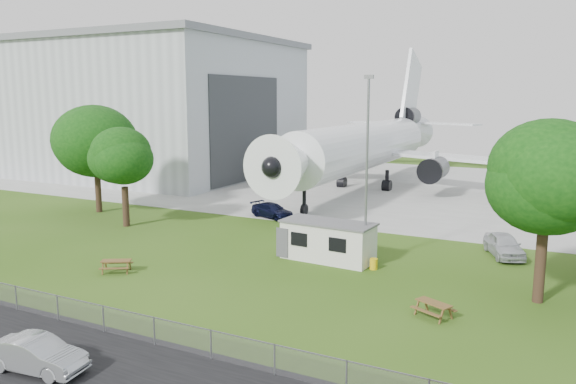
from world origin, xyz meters
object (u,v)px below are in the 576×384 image
at_px(hangar, 133,106).
at_px(site_cabin, 328,241).
at_px(picnic_east, 433,317).
at_px(picnic_west, 117,272).
at_px(car_centre_sedan, 37,355).
at_px(airliner, 367,144).

height_order(hangar, site_cabin, hangar).
distance_m(site_cabin, picnic_east, 10.92).
height_order(picnic_west, car_centre_sedan, car_centre_sedan).
xyz_separation_m(site_cabin, picnic_west, (-10.71, -8.42, -1.31)).
bearing_deg(car_centre_sedan, picnic_east, -51.93).
height_order(picnic_west, picnic_east, same).
bearing_deg(site_cabin, hangar, 145.51).
bearing_deg(hangar, site_cabin, -34.49).
xyz_separation_m(site_cabin, car_centre_sedan, (-4.27, -19.49, -0.62)).
height_order(airliner, picnic_east, airliner).
distance_m(picnic_west, picnic_east, 19.31).
xyz_separation_m(hangar, picnic_west, (32.95, -38.42, -9.41)).
xyz_separation_m(site_cabin, picnic_east, (8.52, -6.71, -1.31)).
bearing_deg(picnic_east, site_cabin, 167.45).
bearing_deg(hangar, picnic_west, -49.38).
bearing_deg(airliner, picnic_east, -66.09).
distance_m(hangar, car_centre_sedan, 63.85).
bearing_deg(hangar, car_centre_sedan, -51.48).
height_order(picnic_east, car_centre_sedan, car_centre_sedan).
distance_m(airliner, picnic_west, 38.75).
xyz_separation_m(picnic_east, car_centre_sedan, (-12.79, -12.78, 0.69)).
height_order(hangar, picnic_east, hangar).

